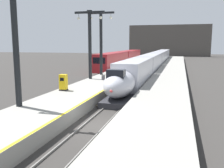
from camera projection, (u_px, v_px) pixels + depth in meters
ground_plane at (95, 126)px, 17.45m from camera, size 260.00×260.00×0.00m
platform_left at (120, 75)px, 42.00m from camera, size 4.80×110.00×1.05m
platform_right at (170, 76)px, 39.89m from camera, size 4.80×110.00×1.05m
platform_left_safety_stripe at (134, 72)px, 41.32m from camera, size 0.20×107.80×0.01m
rail_main_left at (142, 76)px, 43.83m from camera, size 0.08×110.00×0.12m
rail_main_right at (151, 76)px, 43.44m from camera, size 0.08×110.00×0.12m
rail_secondary_left at (98, 75)px, 45.94m from camera, size 0.08×110.00×0.12m
rail_secondary_right at (106, 75)px, 45.55m from camera, size 0.08×110.00×0.12m
highspeed_train_main at (155, 60)px, 56.11m from camera, size 2.92×74.79×3.60m
regional_train_adjacent at (122, 58)px, 60.98m from camera, size 2.85×36.60×3.80m
station_column_near at (15, 31)px, 17.89m from camera, size 4.00×0.68×9.09m
station_column_mid at (90, 38)px, 32.54m from camera, size 4.00×0.68×8.80m
station_column_far at (101, 37)px, 37.02m from camera, size 4.00×0.68×9.27m
passenger_near_edge at (117, 72)px, 32.00m from camera, size 0.35×0.53×1.69m
rolling_suitcase at (103, 78)px, 32.25m from camera, size 0.40×0.22×0.98m
ticket_machine_yellow at (63, 83)px, 24.91m from camera, size 0.76×0.62×1.60m
terminus_back_wall at (169, 41)px, 113.49m from camera, size 36.00×2.00×14.00m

